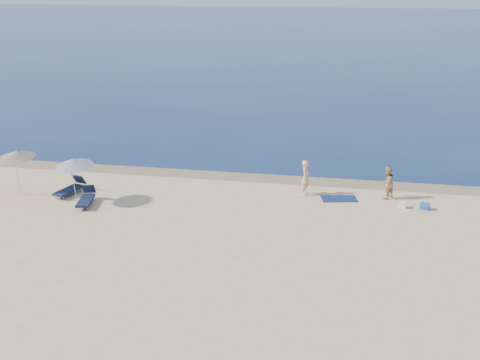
# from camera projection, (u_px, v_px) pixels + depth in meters

# --- Properties ---
(sea) EXTENTS (240.00, 160.00, 0.01)m
(sea) POSITION_uv_depth(u_px,v_px,m) (335.00, 33.00, 106.08)
(sea) COLOR #0C2049
(sea) RESTS_ON ground
(wet_sand_strip) EXTENTS (240.00, 1.60, 0.00)m
(wet_sand_strip) POSITION_uv_depth(u_px,v_px,m) (278.00, 179.00, 31.24)
(wet_sand_strip) COLOR #847254
(wet_sand_strip) RESTS_ON ground
(person_left) EXTENTS (0.50, 0.68, 1.72)m
(person_left) POSITION_uv_depth(u_px,v_px,m) (306.00, 178.00, 28.74)
(person_left) COLOR #E0AB7E
(person_left) RESTS_ON ground
(person_right) EXTENTS (0.94, 0.97, 1.57)m
(person_right) POSITION_uv_depth(u_px,v_px,m) (387.00, 183.00, 28.29)
(person_right) COLOR tan
(person_right) RESTS_ON ground
(beach_towel) EXTENTS (1.80, 1.24, 0.03)m
(beach_towel) POSITION_uv_depth(u_px,v_px,m) (339.00, 199.00, 28.45)
(beach_towel) COLOR #0F1C4C
(beach_towel) RESTS_ON ground
(white_bag) EXTENTS (0.35, 0.32, 0.26)m
(white_bag) POSITION_uv_depth(u_px,v_px,m) (403.00, 205.00, 27.35)
(white_bag) COLOR silver
(white_bag) RESTS_ON ground
(blue_cooler) EXTENTS (0.47, 0.40, 0.28)m
(blue_cooler) POSITION_uv_depth(u_px,v_px,m) (425.00, 206.00, 27.18)
(blue_cooler) COLOR #2051AF
(blue_cooler) RESTS_ON ground
(umbrella_near) EXTENTS (2.17, 2.18, 2.23)m
(umbrella_near) POSITION_uv_depth(u_px,v_px,m) (74.00, 163.00, 27.39)
(umbrella_near) COLOR silver
(umbrella_near) RESTS_ON ground
(umbrella_far) EXTENTS (1.76, 1.78, 2.29)m
(umbrella_far) POSITION_uv_depth(u_px,v_px,m) (17.00, 154.00, 28.44)
(umbrella_far) COLOR silver
(umbrella_far) RESTS_ON ground
(lounger_left) EXTENTS (1.04, 1.92, 0.81)m
(lounger_left) POSITION_uv_depth(u_px,v_px,m) (70.00, 188.00, 29.00)
(lounger_left) COLOR #141D38
(lounger_left) RESTS_ON ground
(lounger_right) EXTENTS (0.92, 1.84, 0.78)m
(lounger_right) POSITION_uv_depth(u_px,v_px,m) (86.00, 198.00, 27.73)
(lounger_right) COLOR #141C38
(lounger_right) RESTS_ON ground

